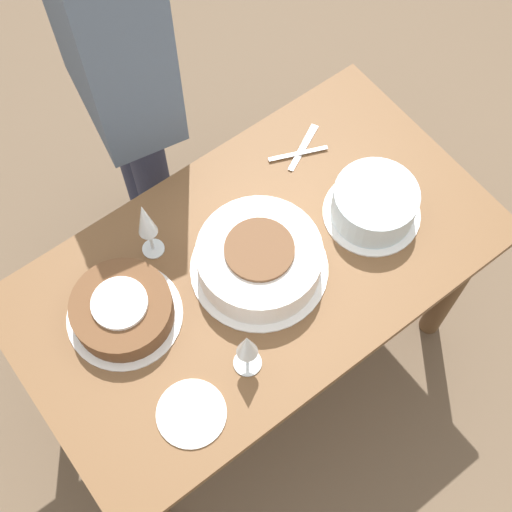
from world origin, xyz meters
The scene contains 10 objects.
ground_plane centered at (0.00, 0.00, 0.00)m, with size 12.00×12.00×0.00m, color brown.
dining_table centered at (0.00, 0.00, 0.60)m, with size 1.27×0.72×0.74m.
cake_center_white centered at (0.00, 0.01, 0.79)m, with size 0.36×0.36×0.11m.
cake_front_chocolate centered at (0.35, -0.08, 0.78)m, with size 0.29×0.29×0.09m.
cake_back_decorated centered at (-0.34, 0.07, 0.79)m, with size 0.26×0.26×0.11m.
wine_glass_near centered at (0.19, -0.20, 0.89)m, with size 0.06×0.06×0.22m.
wine_glass_far centered at (0.18, 0.20, 0.86)m, with size 0.07×0.07×0.18m.
dessert_plate_right centered at (0.35, 0.22, 0.74)m, with size 0.17×0.17×0.01m.
fork_pile centered at (-0.32, -0.21, 0.74)m, with size 0.19×0.10×0.01m.
person_cutting centered at (-0.01, -0.63, 0.94)m, with size 0.29×0.43×1.57m.
Camera 1 is at (0.48, 0.63, 2.39)m, focal length 50.00 mm.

